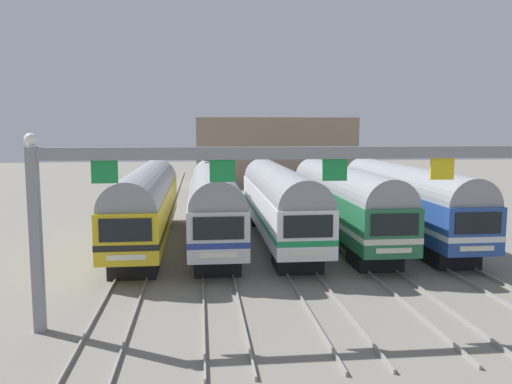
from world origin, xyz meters
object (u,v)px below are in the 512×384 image
object	(u,v)px
commuter_train_silver	(213,201)
commuter_train_blue	(404,198)
commuter_train_yellow	(146,202)
catenary_gantry	(335,180)
commuter_train_white	(279,200)
commuter_train_green	(342,199)

from	to	relation	value
commuter_train_silver	commuter_train_blue	distance (m)	12.19
commuter_train_yellow	commuter_train_blue	bearing A→B (deg)	0.00
commuter_train_yellow	catenary_gantry	xyz separation A→B (m)	(8.13, -13.49, 2.56)
commuter_train_silver	commuter_train_white	size ratio (longest dim) A/B	1.00
commuter_train_yellow	catenary_gantry	bearing A→B (deg)	-58.93
commuter_train_white	commuter_train_blue	distance (m)	8.13
commuter_train_silver	commuter_train_yellow	bearing A→B (deg)	-179.94
commuter_train_white	commuter_train_green	world-z (taller)	same
commuter_train_yellow	commuter_train_silver	distance (m)	4.06
commuter_train_green	catenary_gantry	bearing A→B (deg)	-106.76
commuter_train_silver	catenary_gantry	size ratio (longest dim) A/B	0.84
commuter_train_white	commuter_train_green	bearing A→B (deg)	0.00
commuter_train_green	commuter_train_blue	world-z (taller)	same
commuter_train_white	commuter_train_blue	bearing A→B (deg)	0.00
commuter_train_yellow	commuter_train_white	xyz separation A→B (m)	(8.13, 0.00, 0.00)
commuter_train_yellow	commuter_train_white	world-z (taller)	same
commuter_train_white	commuter_train_silver	bearing A→B (deg)	179.94
catenary_gantry	commuter_train_silver	bearing A→B (deg)	106.76
commuter_train_white	catenary_gantry	size ratio (longest dim) A/B	0.84
commuter_train_white	commuter_train_green	xyz separation A→B (m)	(4.06, 0.00, 0.00)
commuter_train_green	commuter_train_blue	distance (m)	4.06
commuter_train_green	commuter_train_blue	xyz separation A→B (m)	(4.06, 0.00, 0.00)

